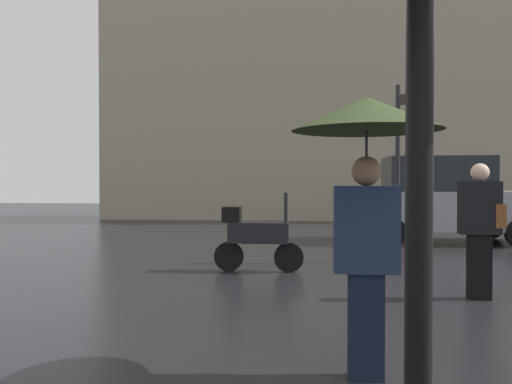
{
  "coord_description": "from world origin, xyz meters",
  "views": [
    {
      "loc": [
        -0.94,
        -2.62,
        1.39
      ],
      "look_at": [
        -1.78,
        5.25,
        1.24
      ],
      "focal_mm": 36.09,
      "sensor_mm": 36.0,
      "label": 1
    }
  ],
  "objects_px": {
    "pedestrian_with_bag": "(481,222)",
    "parked_scooter": "(256,236)",
    "pedestrian_with_umbrella": "(366,150)",
    "street_signpost": "(398,155)",
    "parked_car_left": "(442,200)"
  },
  "relations": [
    {
      "from": "pedestrian_with_umbrella",
      "to": "pedestrian_with_bag",
      "type": "relative_size",
      "value": 1.23
    },
    {
      "from": "street_signpost",
      "to": "pedestrian_with_bag",
      "type": "bearing_deg",
      "value": -79.22
    },
    {
      "from": "parked_scooter",
      "to": "parked_car_left",
      "type": "relative_size",
      "value": 0.34
    },
    {
      "from": "parked_scooter",
      "to": "parked_car_left",
      "type": "bearing_deg",
      "value": 61.55
    },
    {
      "from": "pedestrian_with_umbrella",
      "to": "pedestrian_with_bag",
      "type": "distance_m",
      "value": 3.2
    },
    {
      "from": "pedestrian_with_umbrella",
      "to": "parked_scooter",
      "type": "bearing_deg",
      "value": -4.96
    },
    {
      "from": "pedestrian_with_bag",
      "to": "parked_car_left",
      "type": "bearing_deg",
      "value": -135.8
    },
    {
      "from": "pedestrian_with_umbrella",
      "to": "street_signpost",
      "type": "xyz_separation_m",
      "value": [
        1.11,
        5.39,
        0.24
      ]
    },
    {
      "from": "parked_scooter",
      "to": "parked_car_left",
      "type": "distance_m",
      "value": 5.87
    },
    {
      "from": "pedestrian_with_bag",
      "to": "pedestrian_with_umbrella",
      "type": "bearing_deg",
      "value": 22.49
    },
    {
      "from": "pedestrian_with_bag",
      "to": "parked_scooter",
      "type": "relative_size",
      "value": 1.16
    },
    {
      "from": "pedestrian_with_bag",
      "to": "street_signpost",
      "type": "xyz_separation_m",
      "value": [
        -0.52,
        2.72,
        0.94
      ]
    },
    {
      "from": "street_signpost",
      "to": "parked_scooter",
      "type": "bearing_deg",
      "value": -154.32
    },
    {
      "from": "parked_scooter",
      "to": "street_signpost",
      "type": "height_order",
      "value": "street_signpost"
    },
    {
      "from": "pedestrian_with_umbrella",
      "to": "street_signpost",
      "type": "distance_m",
      "value": 5.51
    }
  ]
}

